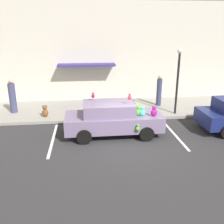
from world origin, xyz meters
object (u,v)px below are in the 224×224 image
object	(u,v)px
pedestrian_walking_past	(159,91)
pedestrian_near_shopfront	(12,97)
teddy_bear_on_sidewalk	(45,111)
street_lamp_post	(178,74)
plush_covered_car	(113,118)

from	to	relation	value
pedestrian_walking_past	pedestrian_near_shopfront	bearing A→B (deg)	-177.25
teddy_bear_on_sidewalk	pedestrian_walking_past	size ratio (longest dim) A/B	0.34
street_lamp_post	pedestrian_near_shopfront	world-z (taller)	street_lamp_post
teddy_bear_on_sidewalk	plush_covered_car	bearing A→B (deg)	-36.09
plush_covered_car	pedestrian_near_shopfront	world-z (taller)	pedestrian_near_shopfront
plush_covered_car	teddy_bear_on_sidewalk	bearing A→B (deg)	143.91
teddy_bear_on_sidewalk	pedestrian_near_shopfront	size ratio (longest dim) A/B	0.34
plush_covered_car	teddy_bear_on_sidewalk	size ratio (longest dim) A/B	6.74
teddy_bear_on_sidewalk	street_lamp_post	distance (m)	7.47
plush_covered_car	street_lamp_post	bearing A→B (deg)	30.27
plush_covered_car	pedestrian_walking_past	distance (m)	5.12
street_lamp_post	pedestrian_near_shopfront	bearing A→B (deg)	172.26
teddy_bear_on_sidewalk	pedestrian_walking_past	xyz separation A→B (m)	(6.74, 1.40, 0.60)
pedestrian_near_shopfront	pedestrian_walking_past	world-z (taller)	pedestrian_near_shopfront
pedestrian_walking_past	street_lamp_post	bearing A→B (deg)	-73.87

